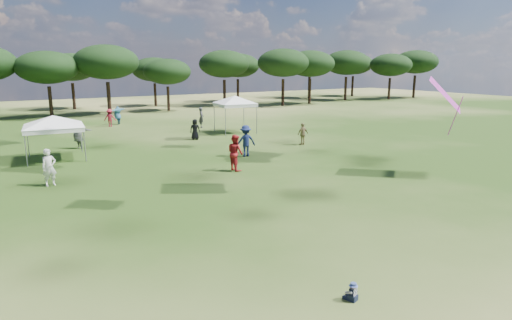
{
  "coord_description": "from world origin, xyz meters",
  "views": [
    {
      "loc": [
        -7.29,
        -4.91,
        5.42
      ],
      "look_at": [
        -0.73,
        6.0,
        2.58
      ],
      "focal_mm": 30.0,
      "sensor_mm": 36.0,
      "label": 1
    }
  ],
  "objects": [
    {
      "name": "tree_line",
      "position": [
        2.39,
        47.41,
        5.42
      ],
      "size": [
        108.78,
        17.63,
        7.77
      ],
      "color": "black",
      "rests_on": "ground"
    },
    {
      "name": "tent_left",
      "position": [
        -4.68,
        22.18,
        2.44
      ],
      "size": [
        6.36,
        6.36,
        2.86
      ],
      "rotation": [
        0.0,
        0.0,
        -0.09
      ],
      "color": "gray",
      "rests_on": "ground"
    },
    {
      "name": "tent_right",
      "position": [
        9.05,
        25.57,
        2.87
      ],
      "size": [
        5.68,
        5.68,
        3.3
      ],
      "rotation": [
        0.0,
        0.0,
        -0.12
      ],
      "color": "gray",
      "rests_on": "ground"
    },
    {
      "name": "toddler",
      "position": [
        -0.66,
        1.73,
        0.2
      ],
      "size": [
        0.33,
        0.36,
        0.45
      ],
      "rotation": [
        0.0,
        0.0,
        0.3
      ],
      "color": "black",
      "rests_on": "ground"
    },
    {
      "name": "festival_crowd",
      "position": [
        -2.06,
        25.22,
        0.87
      ],
      "size": [
        25.96,
        22.65,
        1.9
      ],
      "color": "olive",
      "rests_on": "ground"
    }
  ]
}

